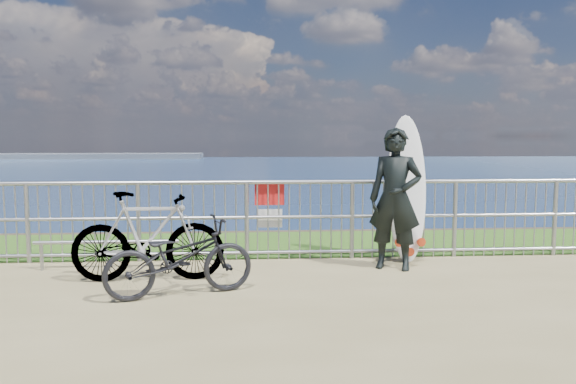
{
  "coord_description": "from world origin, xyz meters",
  "views": [
    {
      "loc": [
        -0.46,
        -6.24,
        1.74
      ],
      "look_at": [
        0.06,
        1.2,
        1.0
      ],
      "focal_mm": 35.0,
      "sensor_mm": 36.0,
      "label": 1
    }
  ],
  "objects": [
    {
      "name": "grass_strip",
      "position": [
        0.0,
        2.7,
        0.01
      ],
      "size": [
        120.0,
        120.0,
        0.0
      ],
      "primitive_type": "plane",
      "color": "#2C5A18",
      "rests_on": "ground"
    },
    {
      "name": "seascape",
      "position": [
        -43.75,
        147.49,
        -4.03
      ],
      "size": [
        260.0,
        260.0,
        5.0
      ],
      "color": "brown",
      "rests_on": "ground"
    },
    {
      "name": "railing",
      "position": [
        0.02,
        1.6,
        0.58
      ],
      "size": [
        10.06,
        0.1,
        1.13
      ],
      "color": "#919398",
      "rests_on": "ground"
    },
    {
      "name": "surfer",
      "position": [
        1.44,
        0.92,
        0.93
      ],
      "size": [
        0.8,
        0.68,
        1.85
      ],
      "primitive_type": "imported",
      "rotation": [
        0.0,
        0.0,
        -0.41
      ],
      "color": "black",
      "rests_on": "ground"
    },
    {
      "name": "surfboard",
      "position": [
        1.74,
        1.44,
        0.95
      ],
      "size": [
        0.58,
        0.52,
        2.06
      ],
      "color": "white",
      "rests_on": "ground"
    },
    {
      "name": "bicycle_near",
      "position": [
        -1.22,
        -0.17,
        0.43
      ],
      "size": [
        1.73,
        1.06,
        0.86
      ],
      "primitive_type": "imported",
      "rotation": [
        0.0,
        0.0,
        1.9
      ],
      "color": "black",
      "rests_on": "ground"
    },
    {
      "name": "bicycle_far",
      "position": [
        -1.68,
        0.51,
        0.54
      ],
      "size": [
        1.83,
        0.57,
        1.09
      ],
      "primitive_type": "imported",
      "rotation": [
        0.0,
        0.0,
        1.6
      ],
      "color": "black",
      "rests_on": "ground"
    },
    {
      "name": "bike_rack",
      "position": [
        -2.33,
        1.15,
        0.32
      ],
      "size": [
        1.87,
        0.05,
        0.39
      ],
      "color": "#919398",
      "rests_on": "ground"
    }
  ]
}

